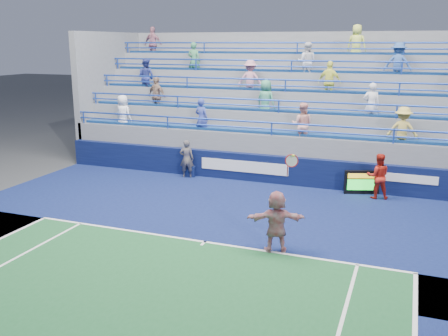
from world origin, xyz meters
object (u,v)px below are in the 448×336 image
at_px(judge_chair, 190,170).
at_px(ball_girl, 378,176).
at_px(line_judge, 187,159).
at_px(serve_speed_board, 362,182).
at_px(tennis_player, 276,221).

height_order(judge_chair, ball_girl, ball_girl).
relative_size(line_judge, ball_girl, 0.96).
distance_m(serve_speed_board, ball_girl, 0.75).
bearing_deg(serve_speed_board, ball_girl, -31.06).
bearing_deg(line_judge, tennis_player, 113.69).
distance_m(serve_speed_board, tennis_player, 6.29).
distance_m(judge_chair, tennis_player, 8.13).
bearing_deg(line_judge, serve_speed_board, 162.97).
bearing_deg(tennis_player, serve_speed_board, 75.41).
distance_m(tennis_player, ball_girl, 6.12).
relative_size(serve_speed_board, line_judge, 0.80).
xyz_separation_m(serve_speed_board, line_judge, (-6.91, -0.15, 0.34)).
xyz_separation_m(serve_speed_board, ball_girl, (0.56, -0.34, 0.37)).
relative_size(judge_chair, line_judge, 0.50).
height_order(serve_speed_board, line_judge, line_judge).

